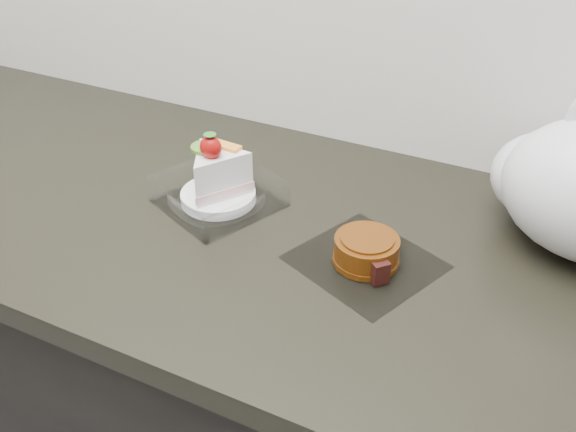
{
  "coord_description": "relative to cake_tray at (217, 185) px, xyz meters",
  "views": [
    {
      "loc": [
        0.49,
        0.97,
        1.47
      ],
      "look_at": [
        0.15,
        1.67,
        0.94
      ],
      "focal_mm": 40.0,
      "sensor_mm": 36.0,
      "label": 1
    }
  ],
  "objects": [
    {
      "name": "mooncake_wrap",
      "position": [
        0.27,
        -0.04,
        -0.02
      ],
      "size": [
        0.24,
        0.23,
        0.04
      ],
      "rotation": [
        0.0,
        0.0,
        -0.21
      ],
      "color": "white",
      "rests_on": "counter"
    },
    {
      "name": "cake_tray",
      "position": [
        0.0,
        0.0,
        0.0
      ],
      "size": [
        0.22,
        0.22,
        0.13
      ],
      "rotation": [
        0.0,
        0.0,
        -0.4
      ],
      "color": "white",
      "rests_on": "counter"
    },
    {
      "name": "counter",
      "position": [
        -0.0,
        -0.02,
        -0.48
      ],
      "size": [
        2.04,
        0.64,
        0.9
      ],
      "color": "black",
      "rests_on": "ground"
    }
  ]
}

